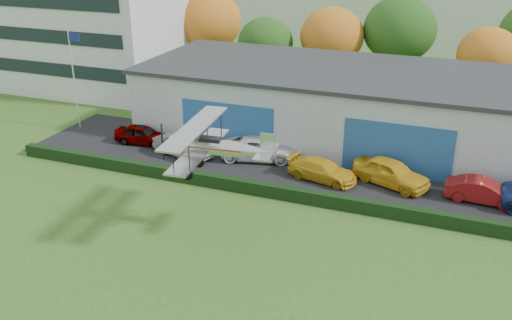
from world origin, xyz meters
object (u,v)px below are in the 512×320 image
(car_3, at_px, (322,170))
(car_2, at_px, (260,148))
(car_4, at_px, (391,172))
(car_5, at_px, (483,191))
(biplane, at_px, (212,145))
(hangar, at_px, (410,111))
(flagpole, at_px, (74,71))
(office_block, at_px, (90,30))
(car_0, at_px, (142,135))
(car_1, at_px, (182,146))

(car_3, bearing_deg, car_2, 82.54)
(car_4, relative_size, car_5, 1.15)
(car_4, distance_m, biplane, 12.77)
(hangar, bearing_deg, car_4, -90.40)
(car_5, bearing_deg, flagpole, 89.04)
(hangar, height_order, office_block, office_block)
(office_block, height_order, biplane, office_block)
(car_0, relative_size, biplane, 0.59)
(car_2, xyz_separation_m, car_3, (4.98, -1.78, -0.10))
(office_block, relative_size, car_4, 4.18)
(office_block, relative_size, flagpole, 2.57)
(office_block, relative_size, car_0, 4.94)
(hangar, distance_m, car_5, 9.85)
(office_block, relative_size, car_3, 4.51)
(car_2, xyz_separation_m, car_5, (14.64, -1.38, -0.06))
(flagpole, relative_size, car_0, 1.92)
(car_3, bearing_deg, hangar, -14.72)
(hangar, distance_m, car_4, 7.77)
(car_0, relative_size, car_1, 0.91)
(flagpole, bearing_deg, car_5, -3.84)
(office_block, height_order, flagpole, office_block)
(hangar, height_order, car_0, hangar)
(car_1, height_order, car_4, car_4)
(car_1, xyz_separation_m, car_2, (5.30, 1.52, 0.01))
(hangar, xyz_separation_m, flagpole, (-24.88, -5.98, 2.13))
(hangar, distance_m, flagpole, 25.68)
(hangar, bearing_deg, office_block, 167.99)
(car_4, relative_size, biplane, 0.70)
(flagpole, distance_m, car_3, 21.16)
(biplane, bearing_deg, hangar, 58.29)
(office_block, bearing_deg, flagpole, -58.03)
(hangar, bearing_deg, car_3, -116.89)
(car_0, bearing_deg, hangar, -72.15)
(car_4, height_order, car_5, car_4)
(flagpole, xyz_separation_m, biplane, (16.84, -10.69, 0.17))
(car_3, relative_size, biplane, 0.65)
(car_1, bearing_deg, car_2, -56.34)
(flagpole, bearing_deg, biplane, -32.40)
(car_0, bearing_deg, car_3, -98.48)
(car_1, relative_size, biplane, 0.65)
(car_4, distance_m, car_5, 5.47)
(car_3, distance_m, biplane, 10.02)
(car_0, height_order, car_2, car_2)
(biplane, bearing_deg, flagpole, 141.66)
(car_2, distance_m, car_4, 9.24)
(flagpole, relative_size, car_2, 1.45)
(office_block, height_order, car_1, office_block)
(office_block, relative_size, car_5, 4.80)
(hangar, relative_size, car_2, 7.36)
(car_5, bearing_deg, biplane, 125.66)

